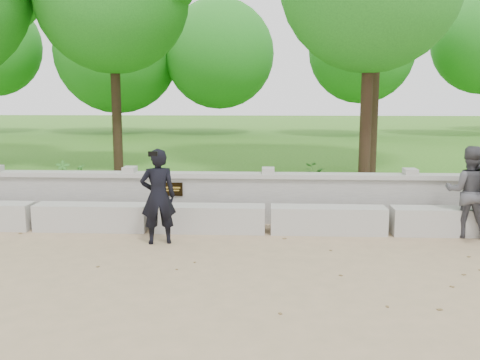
{
  "coord_description": "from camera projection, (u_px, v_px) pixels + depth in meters",
  "views": [
    {
      "loc": [
        1.98,
        -6.83,
        2.29
      ],
      "look_at": [
        1.56,
        1.3,
        0.98
      ],
      "focal_mm": 40.0,
      "sensor_mm": 36.0,
      "label": 1
    }
  ],
  "objects": [
    {
      "name": "visitor_left",
      "position": [
        469.0,
        192.0,
        8.6
      ],
      "size": [
        0.85,
        0.75,
        1.48
      ],
      "color": "#48484E",
      "rests_on": "ground"
    },
    {
      "name": "shrub_b",
      "position": [
        295.0,
        188.0,
        10.26
      ],
      "size": [
        0.37,
        0.37,
        0.53
      ],
      "primitive_type": "imported",
      "rotation": [
        0.0,
        0.0,
        2.42
      ],
      "color": "#357628",
      "rests_on": "lawn"
    },
    {
      "name": "parapet_wall",
      "position": [
        158.0,
        196.0,
        9.69
      ],
      "size": [
        12.5,
        0.35,
        0.9
      ],
      "color": "#AFACA5",
      "rests_on": "ground"
    },
    {
      "name": "concrete_bench",
      "position": [
        150.0,
        218.0,
        9.04
      ],
      "size": [
        11.9,
        0.45,
        0.45
      ],
      "color": "#BAB7AF",
      "rests_on": "ground"
    },
    {
      "name": "ground",
      "position": [
        119.0,
        266.0,
        7.2
      ],
      "size": [
        80.0,
        80.0,
        0.0
      ],
      "primitive_type": "plane",
      "color": "tan",
      "rests_on": "ground"
    },
    {
      "name": "shrub_a",
      "position": [
        63.0,
        173.0,
        11.94
      ],
      "size": [
        0.37,
        0.32,
        0.59
      ],
      "primitive_type": "imported",
      "rotation": [
        0.0,
        0.0,
        0.46
      ],
      "color": "#357628",
      "rests_on": "lawn"
    },
    {
      "name": "man_main",
      "position": [
        158.0,
        196.0,
        8.2
      ],
      "size": [
        0.61,
        0.57,
        1.48
      ],
      "color": "black",
      "rests_on": "ground"
    },
    {
      "name": "lawn",
      "position": [
        217.0,
        150.0,
        20.99
      ],
      "size": [
        40.0,
        22.0,
        0.25
      ],
      "primitive_type": "cube",
      "color": "#2B5C15",
      "rests_on": "ground"
    },
    {
      "name": "shrub_c",
      "position": [
        316.0,
        176.0,
        11.81
      ],
      "size": [
        0.57,
        0.52,
        0.53
      ],
      "primitive_type": "imported",
      "rotation": [
        0.0,
        0.0,
        3.42
      ],
      "color": "#357628",
      "rests_on": "lawn"
    },
    {
      "name": "shrub_d",
      "position": [
        81.0,
        175.0,
        11.83
      ],
      "size": [
        0.37,
        0.39,
        0.53
      ],
      "primitive_type": "imported",
      "rotation": [
        0.0,
        0.0,
        5.23
      ],
      "color": "#357628",
      "rests_on": "lawn"
    }
  ]
}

